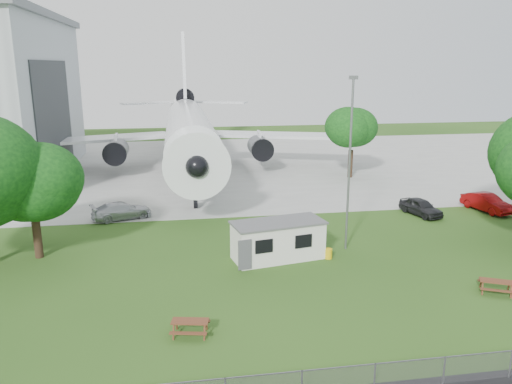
{
  "coord_description": "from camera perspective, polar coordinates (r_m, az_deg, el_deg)",
  "views": [
    {
      "loc": [
        -3.45,
        -26.04,
        12.83
      ],
      "look_at": [
        1.97,
        8.0,
        4.0
      ],
      "focal_mm": 35.0,
      "sensor_mm": 36.0,
      "label": 1
    }
  ],
  "objects": [
    {
      "name": "ground",
      "position": [
        29.24,
        -1.38,
        -11.67
      ],
      "size": [
        160.0,
        160.0,
        0.0
      ],
      "primitive_type": "plane",
      "color": "#3C6421"
    },
    {
      "name": "concrete_apron",
      "position": [
        65.41,
        -5.86,
        3.0
      ],
      "size": [
        120.0,
        46.0,
        0.03
      ],
      "primitive_type": "cube",
      "color": "#B7B7B2",
      "rests_on": "ground"
    },
    {
      "name": "airliner",
      "position": [
        62.38,
        -7.72,
        7.28
      ],
      "size": [
        46.36,
        47.73,
        17.69
      ],
      "color": "white",
      "rests_on": "ground"
    },
    {
      "name": "site_cabin",
      "position": [
        33.91,
        2.54,
        -5.5
      ],
      "size": [
        6.95,
        3.84,
        2.62
      ],
      "color": "silver",
      "rests_on": "ground"
    },
    {
      "name": "picnic_west",
      "position": [
        25.6,
        -7.5,
        -15.86
      ],
      "size": [
        2.06,
        1.82,
        0.76
      ],
      "primitive_type": null,
      "rotation": [
        0.0,
        0.0,
        -0.2
      ],
      "color": "brown",
      "rests_on": "ground"
    },
    {
      "name": "picnic_east",
      "position": [
        32.56,
        25.64,
        -10.35
      ],
      "size": [
        2.27,
        2.13,
        0.76
      ],
      "primitive_type": null,
      "rotation": [
        0.0,
        0.0,
        -0.45
      ],
      "color": "brown",
      "rests_on": "ground"
    },
    {
      "name": "lamp_mast",
      "position": [
        34.96,
        10.62,
        2.85
      ],
      "size": [
        0.16,
        0.16,
        12.0
      ],
      "primitive_type": "cylinder",
      "color": "slate",
      "rests_on": "ground"
    },
    {
      "name": "tree_west_small",
      "position": [
        36.18,
        -24.27,
        0.59
      ],
      "size": [
        6.52,
        6.52,
        8.28
      ],
      "color": "#382619",
      "rests_on": "ground"
    },
    {
      "name": "tree_far_apron",
      "position": [
        58.48,
        10.9,
        6.96
      ],
      "size": [
        5.43,
        5.43,
        8.28
      ],
      "color": "#382619",
      "rests_on": "ground"
    },
    {
      "name": "car_ne_hatch",
      "position": [
        45.95,
        18.32,
        -1.65
      ],
      "size": [
        2.79,
        4.57,
        1.45
      ],
      "primitive_type": "imported",
      "rotation": [
        0.0,
        0.0,
        0.27
      ],
      "color": "black",
      "rests_on": "ground"
    },
    {
      "name": "car_ne_sedan",
      "position": [
        49.31,
        24.87,
        -1.13
      ],
      "size": [
        2.76,
        5.05,
        1.58
      ],
      "primitive_type": "imported",
      "rotation": [
        0.0,
        0.0,
        0.24
      ],
      "color": "maroon",
      "rests_on": "ground"
    },
    {
      "name": "car_apron_van",
      "position": [
        44.07,
        -15.11,
        -2.09
      ],
      "size": [
        5.38,
        3.6,
        1.45
      ],
      "primitive_type": "imported",
      "rotation": [
        0.0,
        0.0,
        1.92
      ],
      "color": "silver",
      "rests_on": "ground"
    }
  ]
}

